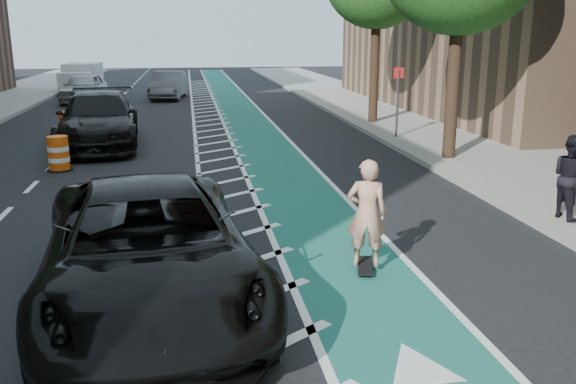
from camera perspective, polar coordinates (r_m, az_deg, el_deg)
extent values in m
plane|color=black|center=(8.61, -12.66, -10.35)|extent=(120.00, 120.00, 0.00)
cube|color=#1A5D52|center=(18.32, -1.60, 3.36)|extent=(2.00, 90.00, 0.01)
cube|color=silver|center=(18.19, -6.29, 3.19)|extent=(1.40, 90.00, 0.01)
cube|color=gray|center=(20.21, 17.03, 3.99)|extent=(5.00, 90.00, 0.15)
cube|color=gray|center=(19.26, 10.46, 3.91)|extent=(0.12, 90.00, 0.16)
cylinder|color=#382619|center=(17.46, 15.66, 9.55)|extent=(0.36, 0.36, 4.40)
cylinder|color=#382619|center=(24.94, 7.89, 11.32)|extent=(0.36, 0.36, 4.40)
cylinder|color=#4C4C4C|center=(21.14, 10.20, 7.93)|extent=(0.08, 0.08, 2.40)
cube|color=red|center=(21.05, 10.33, 10.90)|extent=(0.35, 0.02, 0.35)
cube|color=black|center=(9.60, 7.22, -6.84)|extent=(0.42, 0.80, 0.03)
cylinder|color=black|center=(9.87, 6.74, -6.60)|extent=(0.05, 0.07, 0.06)
cylinder|color=black|center=(9.87, 7.66, -6.63)|extent=(0.05, 0.07, 0.06)
cylinder|color=black|center=(9.39, 6.73, -7.74)|extent=(0.05, 0.07, 0.06)
cylinder|color=black|center=(9.39, 7.71, -7.77)|extent=(0.05, 0.07, 0.06)
imported|color=tan|center=(9.33, 7.39, -1.97)|extent=(0.70, 0.55, 1.67)
imported|color=black|center=(8.34, -12.96, -5.18)|extent=(3.33, 6.12, 1.63)
imported|color=black|center=(20.81, -17.29, 6.48)|extent=(2.83, 6.14, 1.74)
imported|color=#A9A8AE|center=(34.64, -18.55, 9.24)|extent=(2.23, 4.68, 1.55)
imported|color=#5E5E63|center=(35.43, -11.11, 9.78)|extent=(2.18, 4.73, 1.50)
imported|color=black|center=(12.69, 24.97, 1.29)|extent=(0.68, 0.83, 1.61)
cube|color=silver|center=(40.99, -18.59, 10.11)|extent=(2.13, 2.95, 1.76)
cube|color=silver|center=(38.95, -19.26, 9.53)|extent=(1.86, 1.53, 1.32)
cylinder|color=black|center=(38.84, -20.49, 8.89)|extent=(0.26, 0.63, 0.62)
cylinder|color=black|center=(38.46, -18.18, 9.03)|extent=(0.26, 0.63, 0.62)
cylinder|color=black|center=(41.90, -19.38, 9.34)|extent=(0.26, 0.63, 0.62)
cylinder|color=black|center=(41.55, -17.23, 9.47)|extent=(0.26, 0.63, 0.62)
cylinder|color=#E6510C|center=(17.45, -20.67, 3.39)|extent=(0.54, 0.54, 0.93)
cylinder|color=silver|center=(17.47, -20.63, 2.89)|extent=(0.55, 0.55, 0.12)
cylinder|color=silver|center=(17.42, -20.71, 3.82)|extent=(0.55, 0.55, 0.12)
cylinder|color=black|center=(17.53, -20.54, 1.96)|extent=(0.68, 0.68, 0.04)
cylinder|color=#FA530D|center=(20.84, -15.87, 5.35)|extent=(0.49, 0.49, 0.84)
cylinder|color=silver|center=(20.86, -15.84, 4.97)|extent=(0.50, 0.50, 0.11)
cylinder|color=silver|center=(20.82, -15.89, 5.68)|extent=(0.50, 0.50, 0.11)
cylinder|color=black|center=(20.90, -15.79, 4.26)|extent=(0.62, 0.62, 0.04)
cylinder|color=#FA490D|center=(22.92, -20.01, 5.93)|extent=(0.53, 0.53, 0.92)
cylinder|color=silver|center=(22.95, -19.98, 5.55)|extent=(0.54, 0.54, 0.12)
cylinder|color=silver|center=(22.91, -20.04, 6.26)|extent=(0.54, 0.54, 0.12)
cylinder|color=black|center=(22.99, -19.92, 4.84)|extent=(0.68, 0.68, 0.04)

